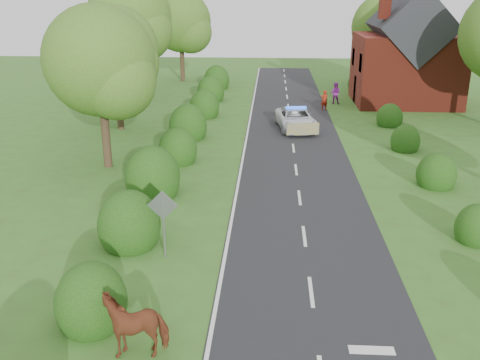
# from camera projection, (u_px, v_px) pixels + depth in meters

# --- Properties ---
(ground) EXTENTS (120.00, 120.00, 0.00)m
(ground) POSITION_uv_depth(u_px,v_px,m) (311.00, 292.00, 16.74)
(ground) COLOR #3C5D25
(road) EXTENTS (6.00, 70.00, 0.02)m
(road) POSITION_uv_depth(u_px,v_px,m) (294.00, 153.00, 30.82)
(road) COLOR black
(road) RESTS_ON ground
(road_markings) EXTENTS (4.96, 70.00, 0.01)m
(road_markings) POSITION_uv_depth(u_px,v_px,m) (266.00, 163.00, 28.96)
(road_markings) COLOR white
(road_markings) RESTS_ON road
(hedgerow_left) EXTENTS (2.75, 50.41, 3.00)m
(hedgerow_left) POSITION_uv_depth(u_px,v_px,m) (171.00, 156.00, 27.83)
(hedgerow_left) COLOR #123812
(hedgerow_left) RESTS_ON ground
(hedgerow_right) EXTENTS (2.10, 45.78, 2.10)m
(hedgerow_right) POSITION_uv_depth(u_px,v_px,m) (429.00, 167.00, 26.71)
(hedgerow_right) COLOR #123812
(hedgerow_right) RESTS_ON ground
(tree_left_a) EXTENTS (5.74, 5.60, 8.38)m
(tree_left_a) POSITION_uv_depth(u_px,v_px,m) (104.00, 66.00, 26.61)
(tree_left_a) COLOR #332316
(tree_left_a) RESTS_ON ground
(tree_left_b) EXTENTS (5.74, 5.60, 8.07)m
(tree_left_b) POSITION_uv_depth(u_px,v_px,m) (118.00, 53.00, 34.31)
(tree_left_b) COLOR #332316
(tree_left_b) RESTS_ON ground
(tree_left_c) EXTENTS (6.97, 6.80, 10.22)m
(tree_left_c) POSITION_uv_depth(u_px,v_px,m) (133.00, 20.00, 43.26)
(tree_left_c) COLOR #332316
(tree_left_c) RESTS_ON ground
(tree_left_d) EXTENTS (6.15, 6.00, 8.89)m
(tree_left_d) POSITION_uv_depth(u_px,v_px,m) (183.00, 24.00, 52.84)
(tree_left_d) COLOR #332316
(tree_left_d) RESTS_ON ground
(tree_right_c) EXTENTS (6.15, 6.00, 8.58)m
(tree_right_c) POSITION_uv_depth(u_px,v_px,m) (387.00, 30.00, 49.97)
(tree_right_c) COLOR #332316
(tree_right_c) RESTS_ON ground
(road_sign) EXTENTS (1.06, 0.08, 2.53)m
(road_sign) POSITION_uv_depth(u_px,v_px,m) (163.00, 215.00, 18.34)
(road_sign) COLOR gray
(road_sign) RESTS_ON ground
(house) EXTENTS (8.00, 7.40, 9.17)m
(house) POSITION_uv_depth(u_px,v_px,m) (407.00, 57.00, 43.10)
(house) COLOR maroon
(house) RESTS_ON ground
(cow) EXTENTS (2.17, 1.45, 1.41)m
(cow) POSITION_uv_depth(u_px,v_px,m) (136.00, 326.00, 13.88)
(cow) COLOR #622E19
(cow) RESTS_ON ground
(police_van) EXTENTS (2.98, 5.29, 1.53)m
(police_van) POSITION_uv_depth(u_px,v_px,m) (296.00, 119.00, 35.95)
(police_van) COLOR silver
(police_van) RESTS_ON ground
(pedestrian_red) EXTENTS (0.66, 0.53, 1.57)m
(pedestrian_red) POSITION_uv_depth(u_px,v_px,m) (324.00, 100.00, 41.47)
(pedestrian_red) COLOR maroon
(pedestrian_red) RESTS_ON ground
(pedestrian_purple) EXTENTS (0.98, 0.84, 1.76)m
(pedestrian_purple) POSITION_uv_depth(u_px,v_px,m) (335.00, 93.00, 43.84)
(pedestrian_purple) COLOR #771C7D
(pedestrian_purple) RESTS_ON ground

